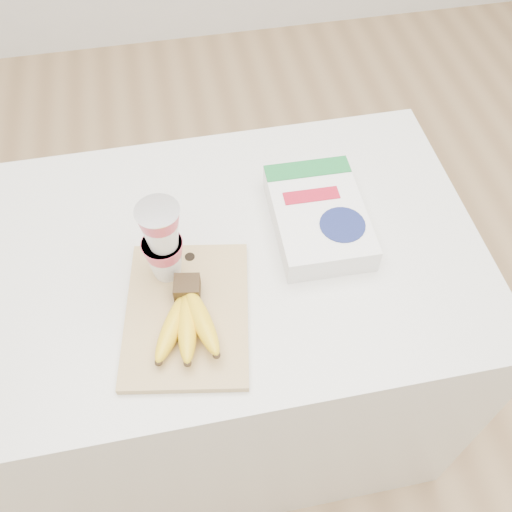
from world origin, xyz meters
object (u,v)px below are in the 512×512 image
(bananas, at_px, (187,320))
(yogurt_stack, at_px, (162,241))
(table, at_px, (233,342))
(cereal_box, at_px, (318,216))
(cutting_board, at_px, (187,313))

(bananas, xyz_separation_m, yogurt_stack, (-0.02, 0.13, 0.08))
(table, distance_m, yogurt_stack, 0.52)
(bananas, bearing_deg, cereal_box, 33.80)
(bananas, relative_size, cereal_box, 0.68)
(cutting_board, relative_size, yogurt_stack, 1.68)
(cutting_board, height_order, bananas, bananas)
(table, relative_size, cutting_board, 3.39)
(bananas, bearing_deg, cutting_board, 88.70)
(table, distance_m, bananas, 0.47)
(bananas, relative_size, yogurt_stack, 1.01)
(table, distance_m, cereal_box, 0.47)
(bananas, height_order, cereal_box, bananas)
(table, height_order, cereal_box, cereal_box)
(yogurt_stack, bearing_deg, bananas, -79.94)
(cutting_board, relative_size, bananas, 1.66)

